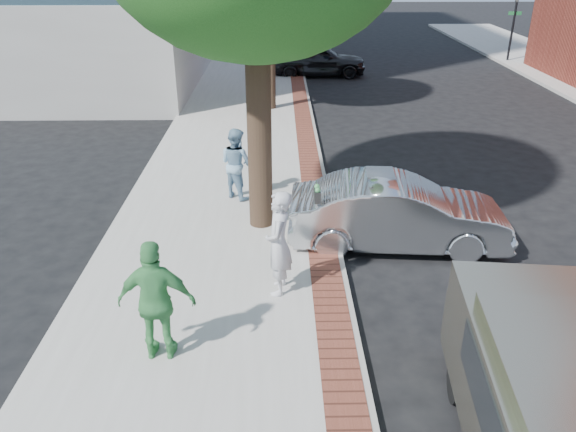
{
  "coord_description": "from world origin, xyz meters",
  "views": [
    {
      "loc": [
        -0.19,
        -9.52,
        5.82
      ],
      "look_at": [
        -0.02,
        0.08,
        1.2
      ],
      "focal_mm": 35.0,
      "sensor_mm": 36.0,
      "label": 1
    }
  ],
  "objects_px": {
    "person_officer": "(236,163)",
    "bg_car": "(316,59)",
    "sedan_silver": "(398,213)",
    "van": "(572,427)",
    "parking_meter": "(317,205)",
    "person_green": "(157,302)",
    "person_gray": "(279,243)"
  },
  "relations": [
    {
      "from": "sedan_silver",
      "to": "bg_car",
      "type": "height_order",
      "value": "bg_car"
    },
    {
      "from": "person_green",
      "to": "bg_car",
      "type": "xyz_separation_m",
      "value": [
        3.68,
        21.33,
        -0.31
      ]
    },
    {
      "from": "person_gray",
      "to": "sedan_silver",
      "type": "height_order",
      "value": "person_gray"
    },
    {
      "from": "parking_meter",
      "to": "bg_car",
      "type": "relative_size",
      "value": 0.3
    },
    {
      "from": "person_officer",
      "to": "sedan_silver",
      "type": "height_order",
      "value": "person_officer"
    },
    {
      "from": "sedan_silver",
      "to": "van",
      "type": "relative_size",
      "value": 0.85
    },
    {
      "from": "parking_meter",
      "to": "van",
      "type": "bearing_deg",
      "value": -66.12
    },
    {
      "from": "van",
      "to": "person_gray",
      "type": "bearing_deg",
      "value": 134.24
    },
    {
      "from": "person_green",
      "to": "person_officer",
      "type": "bearing_deg",
      "value": -95.1
    },
    {
      "from": "parking_meter",
      "to": "person_officer",
      "type": "distance_m",
      "value": 3.41
    },
    {
      "from": "person_officer",
      "to": "person_green",
      "type": "distance_m",
      "value": 6.12
    },
    {
      "from": "sedan_silver",
      "to": "bg_car",
      "type": "distance_m",
      "value": 17.61
    },
    {
      "from": "parking_meter",
      "to": "person_green",
      "type": "bearing_deg",
      "value": -128.74
    },
    {
      "from": "person_gray",
      "to": "person_officer",
      "type": "height_order",
      "value": "person_gray"
    },
    {
      "from": "sedan_silver",
      "to": "van",
      "type": "distance_m",
      "value": 6.17
    },
    {
      "from": "bg_car",
      "to": "van",
      "type": "bearing_deg",
      "value": -176.4
    },
    {
      "from": "person_officer",
      "to": "person_green",
      "type": "bearing_deg",
      "value": 123.39
    },
    {
      "from": "sedan_silver",
      "to": "van",
      "type": "height_order",
      "value": "van"
    },
    {
      "from": "parking_meter",
      "to": "van",
      "type": "height_order",
      "value": "van"
    },
    {
      "from": "person_officer",
      "to": "parking_meter",
      "type": "bearing_deg",
      "value": 162.34
    },
    {
      "from": "bg_car",
      "to": "person_gray",
      "type": "bearing_deg",
      "value": 174.86
    },
    {
      "from": "bg_car",
      "to": "van",
      "type": "xyz_separation_m",
      "value": [
        1.34,
        -23.72,
        0.23
      ]
    },
    {
      "from": "van",
      "to": "sedan_silver",
      "type": "bearing_deg",
      "value": 102.96
    },
    {
      "from": "person_officer",
      "to": "sedan_silver",
      "type": "xyz_separation_m",
      "value": [
        3.55,
        -2.34,
        -0.28
      ]
    },
    {
      "from": "person_officer",
      "to": "van",
      "type": "relative_size",
      "value": 0.33
    },
    {
      "from": "person_green",
      "to": "person_gray",
      "type": "bearing_deg",
      "value": -133.52
    },
    {
      "from": "person_officer",
      "to": "bg_car",
      "type": "relative_size",
      "value": 0.36
    },
    {
      "from": "parking_meter",
      "to": "bg_car",
      "type": "bearing_deg",
      "value": 86.45
    },
    {
      "from": "person_gray",
      "to": "sedan_silver",
      "type": "relative_size",
      "value": 0.43
    },
    {
      "from": "parking_meter",
      "to": "person_green",
      "type": "height_order",
      "value": "person_green"
    },
    {
      "from": "parking_meter",
      "to": "person_gray",
      "type": "relative_size",
      "value": 0.76
    },
    {
      "from": "van",
      "to": "parking_meter",
      "type": "bearing_deg",
      "value": 120.25
    }
  ]
}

